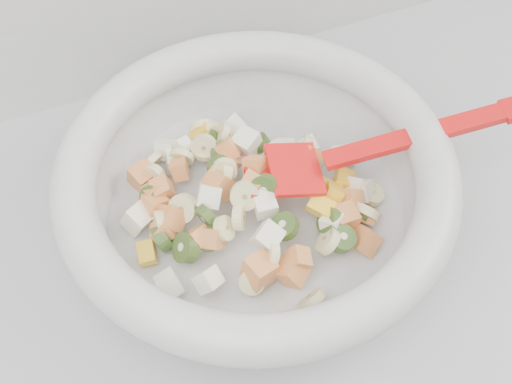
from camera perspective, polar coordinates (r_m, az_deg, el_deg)
name	(u,v)px	position (r m, az deg, el deg)	size (l,w,h in m)	color
mixing_bowl	(256,186)	(0.59, 0.00, 0.51)	(0.43, 0.37, 0.11)	silver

